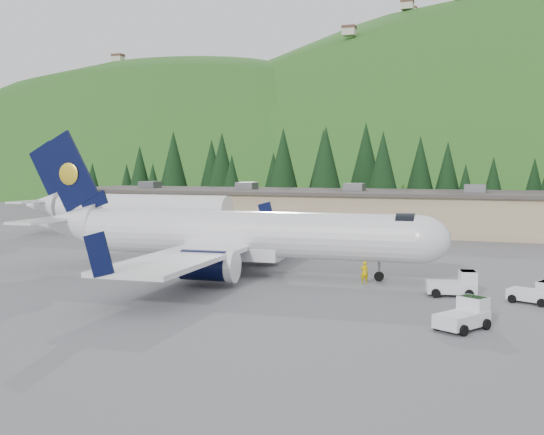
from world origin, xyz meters
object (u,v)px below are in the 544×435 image
Objects in this scene: ramp_worker at (364,272)px; terminal_building at (317,209)px; baggage_tug_a at (456,285)px; airliner at (234,235)px; baggage_tug_b at (536,293)px; second_airliner at (120,208)px; baggage_tug_c at (465,315)px.

terminal_building is at bearing -91.57° from ramp_worker.
baggage_tug_a is at bearing -63.12° from terminal_building.
airliner reaches higher than baggage_tug_b.
second_airliner is at bearing 134.70° from airliner.
second_airliner reaches higher than ramp_worker.
baggage_tug_a is at bearing -31.87° from second_airliner.
baggage_tug_c is 13.92m from ramp_worker.
ramp_worker is (14.47, -38.89, -1.80)m from terminal_building.
airliner is at bearing -166.89° from baggage_tug_b.
terminal_building is (19.91, 16.00, -0.70)m from second_airliner.
baggage_tug_c is (1.16, -9.05, -0.02)m from baggage_tug_a.
baggage_tug_c is at bearing -94.31° from baggage_tug_a.
airliner is 0.48× the size of terminal_building.
terminal_building is at bearing 145.72° from baggage_tug_b.
baggage_tug_b is at bearing 6.01° from baggage_tug_c.
ramp_worker is at bearing -33.66° from second_airliner.
second_airliner is 8.14× the size of baggage_tug_c.
baggage_tug_b is (4.83, -0.94, -0.09)m from baggage_tug_a.
baggage_tug_b is 11.89m from ramp_worker.
ramp_worker reaches higher than baggage_tug_c.
airliner is at bearing 157.11° from baggage_tug_a.
terminal_building is at bearing 93.37° from airliner.
baggage_tug_a is 46.50m from terminal_building.
baggage_tug_a is 7.02m from ramp_worker.
baggage_tug_c is 2.07× the size of ramp_worker.
baggage_tug_b is 49.68m from terminal_building.
baggage_tug_b is 8.90m from baggage_tug_c.
ramp_worker is at bearing -172.71° from baggage_tug_b.
baggage_tug_a is (17.00, -3.39, -2.28)m from airliner.
airliner is at bearing -83.98° from terminal_building.
airliner is 1.24× the size of second_airliner.
baggage_tug_b is at bearing -58.64° from terminal_building.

